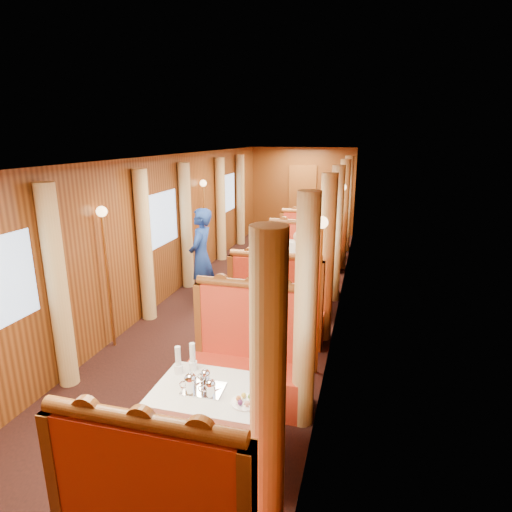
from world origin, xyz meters
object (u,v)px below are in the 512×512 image
(table_near, at_px, (217,428))
(banquette_mid_aft, at_px, (300,270))
(banquette_far_aft, at_px, (321,231))
(rose_vase_mid, at_px, (292,259))
(table_far, at_px, (316,242))
(banquette_near_aft, at_px, (249,364))
(passenger, at_px, (298,257))
(banquette_far_fwd, at_px, (311,250))
(banquette_mid_fwd, at_px, (277,312))
(fruit_plate, at_px, (245,401))
(teapot_right, at_px, (211,391))
(steward, at_px, (201,257))
(tea_tray, at_px, (203,389))
(teapot_left, at_px, (191,386))
(rose_vase_far, at_px, (316,218))
(table_mid, at_px, (290,291))
(teapot_back, at_px, (205,380))

(table_near, bearing_deg, banquette_mid_aft, 90.00)
(banquette_far_aft, distance_m, rose_vase_mid, 4.56)
(table_near, height_order, table_far, same)
(banquette_near_aft, bearing_deg, passenger, 90.00)
(passenger, bearing_deg, rose_vase_mid, -87.77)
(banquette_far_fwd, bearing_deg, banquette_mid_fwd, -90.00)
(banquette_far_aft, bearing_deg, fruit_plate, -87.93)
(teapot_right, relative_size, steward, 0.09)
(tea_tray, xyz_separation_m, rose_vase_mid, (0.13, 3.50, 0.17))
(table_near, distance_m, steward, 3.88)
(rose_vase_mid, bearing_deg, fruit_plate, -85.78)
(teapot_right, distance_m, passenger, 4.34)
(banquette_near_aft, bearing_deg, table_near, -90.00)
(teapot_left, height_order, steward, steward)
(steward, bearing_deg, rose_vase_far, 154.86)
(banquette_mid_aft, relative_size, rose_vase_far, 3.72)
(table_mid, distance_m, teapot_right, 3.63)
(tea_tray, bearing_deg, teapot_back, 90.84)
(table_mid, relative_size, rose_vase_far, 2.92)
(table_mid, bearing_deg, teapot_back, -91.67)
(table_near, bearing_deg, fruit_plate, -22.21)
(tea_tray, distance_m, passenger, 4.26)
(table_mid, xyz_separation_m, steward, (-1.54, 0.03, 0.46))
(teapot_left, distance_m, fruit_plate, 0.48)
(rose_vase_mid, bearing_deg, table_mid, 142.42)
(banquette_mid_fwd, bearing_deg, rose_vase_far, 90.48)
(passenger, bearing_deg, banquette_mid_fwd, -90.00)
(teapot_right, xyz_separation_m, fruit_plate, (0.30, -0.01, -0.04))
(teapot_right, bearing_deg, table_near, 88.54)
(banquette_near_aft, relative_size, tea_tray, 3.94)
(teapot_back, bearing_deg, table_far, 104.23)
(banquette_near_aft, xyz_separation_m, fruit_plate, (0.29, -1.13, 0.35))
(fruit_plate, xyz_separation_m, passenger, (-0.29, 4.35, -0.03))
(banquette_mid_fwd, bearing_deg, table_mid, 90.00)
(banquette_mid_fwd, xyz_separation_m, banquette_far_aft, (0.00, 5.53, 0.00))
(banquette_near_aft, distance_m, passenger, 3.24)
(banquette_near_aft, distance_m, teapot_back, 1.07)
(table_near, relative_size, table_far, 1.00)
(rose_vase_mid, xyz_separation_m, rose_vase_far, (-0.07, 3.55, 0.00))
(banquette_mid_fwd, height_order, teapot_right, banquette_mid_fwd)
(banquette_far_aft, relative_size, rose_vase_far, 3.72)
(banquette_near_aft, height_order, teapot_back, banquette_near_aft)
(tea_tray, height_order, fruit_plate, fruit_plate)
(fruit_plate, bearing_deg, banquette_near_aft, 104.56)
(teapot_back, bearing_deg, teapot_right, -38.83)
(banquette_far_fwd, relative_size, banquette_far_aft, 1.00)
(fruit_plate, xyz_separation_m, steward, (-1.84, 3.65, 0.06))
(passenger, bearing_deg, teapot_left, -92.39)
(banquette_near_aft, height_order, table_far, banquette_near_aft)
(table_near, relative_size, table_mid, 1.00)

